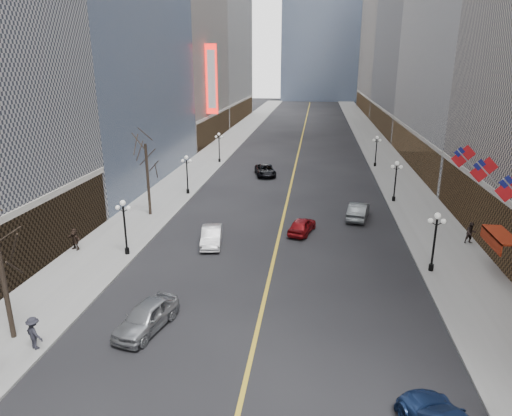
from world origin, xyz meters
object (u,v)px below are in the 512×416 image
(streetlamp_west_3, at_px, (219,144))
(car_sb_far, at_px, (358,211))
(streetlamp_west_1, at_px, (124,222))
(car_nb_far, at_px, (265,170))
(car_nb_mid, at_px, (211,236))
(streetlamp_east_1, at_px, (435,236))
(car_nb_near, at_px, (146,317))
(car_sb_mid, at_px, (302,226))
(streetlamp_west_2, at_px, (187,171))
(streetlamp_east_3, at_px, (376,148))
(streetlamp_east_2, at_px, (396,177))

(streetlamp_west_3, xyz_separation_m, car_sb_far, (19.20, -24.26, -2.07))
(streetlamp_west_1, xyz_separation_m, car_nb_far, (8.00, 28.52, -2.16))
(streetlamp_west_3, relative_size, car_nb_mid, 0.98)
(streetlamp_east_1, height_order, streetlamp_west_1, same)
(streetlamp_west_3, height_order, car_nb_near, streetlamp_west_3)
(streetlamp_east_1, distance_m, car_sb_mid, 12.21)
(streetlamp_east_1, bearing_deg, car_nb_mid, 169.62)
(streetlamp_west_2, bearing_deg, car_nb_mid, -67.18)
(streetlamp_west_3, distance_m, car_nb_near, 46.43)
(car_nb_far, height_order, car_sb_mid, car_nb_far)
(streetlamp_west_2, xyz_separation_m, car_nb_near, (5.40, -28.07, -2.07))
(streetlamp_east_3, relative_size, car_sb_far, 0.90)
(streetlamp_west_3, relative_size, car_sb_far, 0.90)
(streetlamp_east_1, xyz_separation_m, car_sb_mid, (-9.80, 6.95, -2.17))
(car_sb_far, bearing_deg, streetlamp_east_2, -113.72)
(streetlamp_east_3, relative_size, car_nb_near, 0.93)
(car_sb_mid, bearing_deg, streetlamp_west_2, -23.71)
(streetlamp_east_2, xyz_separation_m, streetlamp_east_3, (0.00, 18.00, 0.00))
(streetlamp_west_1, distance_m, car_nb_far, 29.70)
(car_nb_far, bearing_deg, streetlamp_east_2, -48.20)
(streetlamp_east_3, bearing_deg, car_sb_far, -100.27)
(streetlamp_west_3, height_order, car_nb_mid, streetlamp_west_3)
(streetlamp_east_1, xyz_separation_m, streetlamp_west_3, (-23.60, 36.00, 0.00))
(streetlamp_east_2, distance_m, car_sb_far, 7.92)
(car_nb_far, bearing_deg, car_sb_mid, -89.15)
(streetlamp_west_1, bearing_deg, streetlamp_west_3, 90.00)
(streetlamp_west_3, relative_size, car_nb_near, 0.93)
(car_nb_near, bearing_deg, car_nb_mid, 100.41)
(streetlamp_east_3, distance_m, car_nb_near, 49.57)
(streetlamp_east_3, xyz_separation_m, streetlamp_west_1, (-23.60, -36.00, 0.00))
(streetlamp_east_1, height_order, streetlamp_east_3, same)
(streetlamp_east_2, bearing_deg, car_sb_far, -125.09)
(streetlamp_east_1, distance_m, car_nb_mid, 17.78)
(car_nb_near, bearing_deg, streetlamp_east_1, 42.95)
(streetlamp_east_2, distance_m, streetlamp_east_3, 18.00)
(streetlamp_east_1, bearing_deg, car_nb_near, -151.05)
(car_sb_mid, bearing_deg, car_sb_far, -123.48)
(streetlamp_east_2, xyz_separation_m, car_nb_mid, (-17.36, -14.82, -2.14))
(streetlamp_east_3, bearing_deg, streetlamp_west_1, -123.25)
(car_nb_mid, distance_m, car_nb_far, 25.40)
(streetlamp_east_2, height_order, car_nb_mid, streetlamp_east_2)
(streetlamp_east_2, bearing_deg, streetlamp_west_3, 142.67)
(streetlamp_east_1, xyz_separation_m, car_nb_far, (-15.60, 28.52, -2.16))
(car_nb_far, relative_size, car_sb_mid, 1.25)
(streetlamp_east_1, bearing_deg, car_nb_far, 118.67)
(streetlamp_west_2, xyz_separation_m, car_sb_mid, (13.80, -11.05, -2.17))
(car_nb_mid, relative_size, car_sb_mid, 1.08)
(streetlamp_west_2, relative_size, car_sb_mid, 1.05)
(streetlamp_east_3, bearing_deg, car_nb_near, -111.56)
(streetlamp_east_2, relative_size, car_nb_mid, 0.98)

